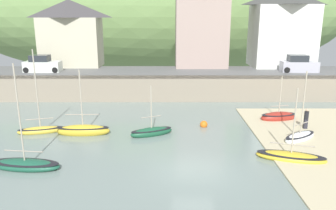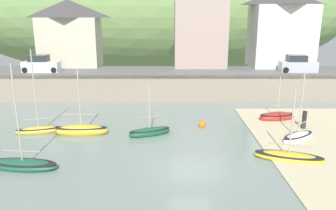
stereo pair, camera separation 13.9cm
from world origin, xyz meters
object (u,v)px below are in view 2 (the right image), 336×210
object	(u,v)px
parked_car_by_wall	(298,65)
parked_car_near_slipway	(41,65)
sailboat_tall_mast	(298,137)
mooring_buoy	(202,124)
rowboat_small_beached	(150,132)
fishing_boat_green	(23,164)
waterfront_building_right	(282,28)
waterfront_building_left	(70,33)
waterfront_building_centre	(201,19)
dinghy_open_wooden	(82,130)
sailboat_nearest_shore	(289,157)
person_near_water	(305,118)
sailboat_white_hull	(277,117)
motorboat_with_cabin	(39,129)

from	to	relation	value
parked_car_by_wall	parked_car_near_slipway	bearing A→B (deg)	-177.29
sailboat_tall_mast	mooring_buoy	xyz separation A→B (m)	(-6.58, 3.07, -0.08)
parked_car_near_slipway	parked_car_by_wall	size ratio (longest dim) A/B	0.98
sailboat_tall_mast	rowboat_small_beached	bearing A→B (deg)	138.97
fishing_boat_green	waterfront_building_right	bearing A→B (deg)	54.31
waterfront_building_right	waterfront_building_left	bearing A→B (deg)	180.00
waterfront_building_centre	dinghy_open_wooden	size ratio (longest dim) A/B	2.26
waterfront_building_right	parked_car_near_slipway	distance (m)	29.62
waterfront_building_left	sailboat_nearest_shore	size ratio (longest dim) A/B	1.76
person_near_water	parked_car_near_slipway	bearing A→B (deg)	151.87
sailboat_white_hull	person_near_water	xyz separation A→B (m)	(1.30, -2.47, 0.68)
waterfront_building_right	person_near_water	size ratio (longest dim) A/B	5.89
sailboat_white_hull	dinghy_open_wooden	xyz separation A→B (m)	(-15.89, -3.52, 0.01)
sailboat_white_hull	parked_car_near_slipway	size ratio (longest dim) A/B	0.98
waterfront_building_centre	fishing_boat_green	size ratio (longest dim) A/B	1.83
parked_car_by_wall	person_near_water	bearing A→B (deg)	-105.15
waterfront_building_right	motorboat_with_cabin	xyz separation A→B (m)	(-24.16, -18.77, -6.97)
sailboat_tall_mast	parked_car_by_wall	distance (m)	17.11
sailboat_nearest_shore	parked_car_near_slipway	bearing A→B (deg)	156.39
waterfront_building_centre	rowboat_small_beached	distance (m)	21.56
waterfront_building_right	dinghy_open_wooden	bearing A→B (deg)	-137.45
sailboat_nearest_shore	sailboat_tall_mast	bearing A→B (deg)	78.61
parked_car_by_wall	fishing_boat_green	bearing A→B (deg)	-136.36
waterfront_building_left	motorboat_with_cabin	xyz separation A→B (m)	(2.56, -18.77, -6.36)
rowboat_small_beached	parked_car_near_slipway	bearing A→B (deg)	109.00
fishing_boat_green	sailboat_nearest_shore	xyz separation A→B (m)	(16.00, 1.14, -0.02)
parked_car_near_slipway	sailboat_white_hull	bearing A→B (deg)	-24.87
sailboat_tall_mast	dinghy_open_wooden	world-z (taller)	sailboat_tall_mast
waterfront_building_left	mooring_buoy	distance (m)	23.92
rowboat_small_beached	parked_car_near_slipway	size ratio (longest dim) A/B	0.96
sailboat_tall_mast	dinghy_open_wooden	distance (m)	15.93
motorboat_with_cabin	sailboat_tall_mast	distance (m)	19.29
dinghy_open_wooden	fishing_boat_green	bearing A→B (deg)	-110.30
waterfront_building_right	motorboat_with_cabin	world-z (taller)	waterfront_building_right
sailboat_white_hull	person_near_water	bearing A→B (deg)	-74.14
waterfront_building_right	parked_car_near_slipway	world-z (taller)	waterfront_building_right
parked_car_near_slipway	person_near_water	xyz separation A→B (m)	(25.36, -13.56, -2.22)
waterfront_building_centre	waterfront_building_right	size ratio (longest dim) A/B	1.21
sailboat_nearest_shore	dinghy_open_wooden	bearing A→B (deg)	178.98
parked_car_near_slipway	mooring_buoy	bearing A→B (deg)	-36.39
sailboat_white_hull	waterfront_building_right	bearing A→B (deg)	60.59
waterfront_building_right	parked_car_by_wall	distance (m)	6.09
motorboat_with_cabin	parked_car_by_wall	distance (m)	28.85
dinghy_open_wooden	rowboat_small_beached	bearing A→B (deg)	-3.14
rowboat_small_beached	dinghy_open_wooden	world-z (taller)	dinghy_open_wooden
rowboat_small_beached	person_near_water	distance (m)	12.11
waterfront_building_right	mooring_buoy	world-z (taller)	waterfront_building_right
rowboat_small_beached	dinghy_open_wooden	xyz separation A→B (m)	(-5.16, 0.15, 0.06)
dinghy_open_wooden	person_near_water	bearing A→B (deg)	2.05
fishing_boat_green	rowboat_small_beached	distance (m)	9.10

